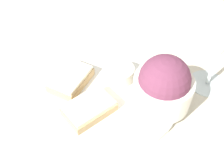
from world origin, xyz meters
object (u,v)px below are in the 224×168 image
at_px(sauce_ramekin, 120,73).
at_px(cheese_toast_near, 89,108).
at_px(salad_bowl, 163,85).
at_px(cheese_toast_far, 71,79).
at_px(wine_glass, 223,40).

distance_m(sauce_ramekin, cheese_toast_near, 0.11).
bearing_deg(cheese_toast_near, salad_bowl, -26.40).
xyz_separation_m(salad_bowl, cheese_toast_far, (-0.12, 0.15, -0.03)).
xyz_separation_m(sauce_ramekin, cheese_toast_far, (-0.09, 0.05, -0.00)).
relative_size(sauce_ramekin, wine_glass, 0.34).
height_order(salad_bowl, wine_glass, wine_glass).
bearing_deg(sauce_ramekin, cheese_toast_near, -161.58).
bearing_deg(salad_bowl, cheese_toast_near, 153.60).
xyz_separation_m(sauce_ramekin, cheese_toast_near, (-0.10, -0.03, -0.00)).
bearing_deg(salad_bowl, wine_glass, -9.55).
bearing_deg(wine_glass, cheese_toast_far, 144.41).
distance_m(cheese_toast_far, wine_glass, 0.31).
bearing_deg(cheese_toast_far, salad_bowl, -52.41).
relative_size(cheese_toast_near, cheese_toast_far, 0.87).
distance_m(cheese_toast_near, wine_glass, 0.28).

